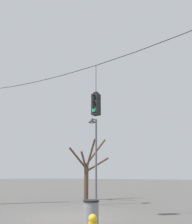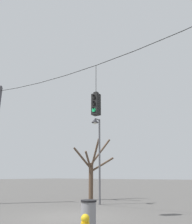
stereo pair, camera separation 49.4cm
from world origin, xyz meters
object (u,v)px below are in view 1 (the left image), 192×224
(traffic_light_over_intersection, at_px, (96,104))
(trash_bin, at_px, (91,214))
(bare_tree, at_px, (88,170))
(street_lamp, at_px, (94,140))

(traffic_light_over_intersection, bearing_deg, trash_bin, -63.75)
(traffic_light_over_intersection, distance_m, bare_tree, 7.65)
(bare_tree, distance_m, trash_bin, 9.00)
(street_lamp, bearing_deg, traffic_light_over_intersection, -56.92)
(traffic_light_over_intersection, height_order, street_lamp, traffic_light_over_intersection)
(traffic_light_over_intersection, relative_size, street_lamp, 0.49)
(street_lamp, bearing_deg, trash_bin, -58.95)
(traffic_light_over_intersection, height_order, bare_tree, traffic_light_over_intersection)
(trash_bin, bearing_deg, street_lamp, 121.05)
(traffic_light_over_intersection, xyz_separation_m, bare_tree, (-4.20, 5.70, -2.91))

